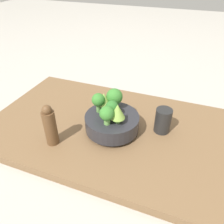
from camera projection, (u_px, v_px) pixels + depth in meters
The scene contains 11 objects.
ground_plane at pixel (107, 131), 0.95m from camera, with size 6.00×6.00×0.00m, color #ADA89E.
table at pixel (106, 128), 0.94m from camera, with size 1.00×0.62×0.04m.
bowl at pixel (112, 122), 0.88m from camera, with size 0.22×0.22×0.07m.
broccoli_floret_left at pixel (98, 100), 0.85m from camera, with size 0.05×0.05×0.08m.
romanesco_piece_near at pixel (118, 112), 0.80m from camera, with size 0.06×0.06×0.08m.
broccoli_floret_front at pixel (107, 114), 0.79m from camera, with size 0.06×0.06×0.08m.
romanesco_piece_far at pixel (104, 99), 0.86m from camera, with size 0.05×0.05×0.08m.
broccoli_floret_center at pixel (112, 108), 0.84m from camera, with size 0.05×0.05×0.07m.
broccoli_floret_back at pixel (114, 97), 0.88m from camera, with size 0.07×0.07×0.09m.
cup at pixel (163, 120), 0.87m from camera, with size 0.06×0.06×0.10m.
pepper_mill at pixel (50, 126), 0.80m from camera, with size 0.05×0.05×0.17m.
Camera 1 is at (0.28, -0.67, 0.62)m, focal length 35.00 mm.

